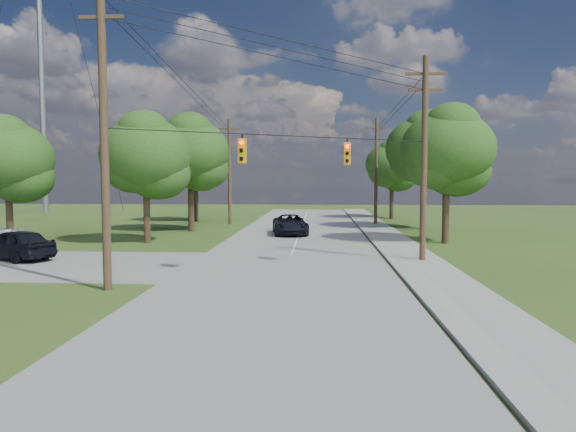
# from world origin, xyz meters

# --- Properties ---
(ground) EXTENTS (140.00, 140.00, 0.00)m
(ground) POSITION_xyz_m (0.00, 0.00, 0.00)
(ground) COLOR #324F1A
(ground) RESTS_ON ground
(main_road) EXTENTS (10.00, 100.00, 0.03)m
(main_road) POSITION_xyz_m (2.00, 5.00, 0.01)
(main_road) COLOR gray
(main_road) RESTS_ON ground
(sidewalk_east) EXTENTS (2.60, 100.00, 0.12)m
(sidewalk_east) POSITION_xyz_m (8.70, 5.00, 0.06)
(sidewalk_east) COLOR #A9A69E
(sidewalk_east) RESTS_ON ground
(pole_sw) EXTENTS (2.00, 0.32, 12.00)m
(pole_sw) POSITION_xyz_m (-4.60, 0.40, 6.23)
(pole_sw) COLOR #4D3928
(pole_sw) RESTS_ON ground
(pole_ne) EXTENTS (2.00, 0.32, 10.50)m
(pole_ne) POSITION_xyz_m (8.90, 8.00, 5.47)
(pole_ne) COLOR #4D3928
(pole_ne) RESTS_ON ground
(pole_north_e) EXTENTS (2.00, 0.32, 10.00)m
(pole_north_e) POSITION_xyz_m (8.90, 30.00, 5.13)
(pole_north_e) COLOR #4D3928
(pole_north_e) RESTS_ON ground
(pole_north_w) EXTENTS (2.00, 0.32, 10.00)m
(pole_north_w) POSITION_xyz_m (-5.00, 30.00, 5.13)
(pole_north_w) COLOR #4D3928
(pole_north_w) RESTS_ON ground
(power_lines) EXTENTS (13.93, 29.62, 4.93)m
(power_lines) POSITION_xyz_m (1.50, 11.54, 9.15)
(power_lines) COLOR black
(power_lines) RESTS_ON ground
(traffic_signals) EXTENTS (4.91, 3.27, 1.05)m
(traffic_signals) POSITION_xyz_m (2.55, 4.43, 5.50)
(traffic_signals) COLOR #D39D0C
(traffic_signals) RESTS_ON ground
(radio_mast) EXTENTS (0.70, 0.70, 45.00)m
(radio_mast) POSITION_xyz_m (-32.00, 46.00, 22.50)
(radio_mast) COLOR gray
(radio_mast) RESTS_ON ground
(tree_w_near) EXTENTS (6.00, 6.00, 8.40)m
(tree_w_near) POSITION_xyz_m (-8.00, 15.00, 5.92)
(tree_w_near) COLOR #413320
(tree_w_near) RESTS_ON ground
(tree_w_mid) EXTENTS (6.40, 6.40, 9.22)m
(tree_w_mid) POSITION_xyz_m (-7.00, 23.00, 6.58)
(tree_w_mid) COLOR #413320
(tree_w_mid) RESTS_ON ground
(tree_w_far) EXTENTS (6.00, 6.00, 8.73)m
(tree_w_far) POSITION_xyz_m (-9.00, 33.00, 6.25)
(tree_w_far) COLOR #413320
(tree_w_far) RESTS_ON ground
(tree_e_near) EXTENTS (6.20, 6.20, 8.81)m
(tree_e_near) POSITION_xyz_m (12.00, 16.00, 6.25)
(tree_e_near) COLOR #413320
(tree_e_near) RESTS_ON ground
(tree_e_mid) EXTENTS (6.60, 6.60, 9.64)m
(tree_e_mid) POSITION_xyz_m (12.50, 26.00, 6.91)
(tree_e_mid) COLOR #413320
(tree_e_mid) RESTS_ON ground
(tree_e_far) EXTENTS (5.80, 5.80, 8.32)m
(tree_e_far) POSITION_xyz_m (11.50, 38.00, 5.92)
(tree_e_far) COLOR #413320
(tree_e_far) RESTS_ON ground
(tree_cross_n) EXTENTS (5.60, 5.60, 7.91)m
(tree_cross_n) POSITION_xyz_m (-16.00, 12.50, 5.59)
(tree_cross_n) COLOR #413320
(tree_cross_n) RESTS_ON ground
(car_cross_dark) EXTENTS (5.15, 3.76, 1.63)m
(car_cross_dark) POSITION_xyz_m (-12.49, 7.28, 0.85)
(car_cross_dark) COLOR black
(car_cross_dark) RESTS_ON cross_road
(car_cross_silver) EXTENTS (4.49, 3.07, 1.40)m
(car_cross_silver) POSITION_xyz_m (-14.57, 9.30, 0.73)
(car_cross_silver) COLOR #B5B8BD
(car_cross_silver) RESTS_ON cross_road
(car_main_north) EXTENTS (3.23, 5.80, 1.53)m
(car_main_north) POSITION_xyz_m (1.32, 20.87, 0.80)
(car_main_north) COLOR black
(car_main_north) RESTS_ON main_road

